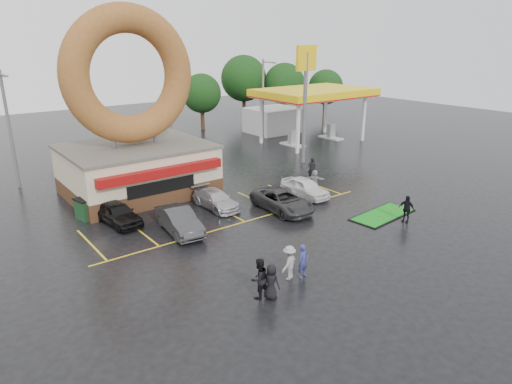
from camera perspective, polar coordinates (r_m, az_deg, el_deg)
ground at (r=26.86m, az=2.90°, el=-5.94°), size 120.00×120.00×0.00m
donut_shop at (r=34.73m, az=-14.93°, el=6.92°), size 10.20×8.70×13.50m
gas_station at (r=53.87m, az=5.00°, el=10.67°), size 12.30×13.65×5.90m
shell_sign at (r=42.21m, az=6.22°, el=13.43°), size 2.20×0.36×10.60m
streetlight_left at (r=39.47m, az=-28.45°, el=7.13°), size 0.40×2.21×9.00m
streetlight_mid at (r=44.67m, az=-10.64°, el=10.16°), size 0.40×2.21×9.00m
streetlight_right at (r=51.91m, az=0.94°, el=11.63°), size 0.40×2.21×9.00m
tree_far_a at (r=64.39m, az=3.58°, el=13.35°), size 5.60×5.60×8.00m
tree_far_b at (r=67.10m, az=8.70°, el=12.83°), size 4.90×4.90×7.00m
tree_far_c at (r=65.00m, az=-1.54°, el=14.00°), size 6.30×6.30×9.00m
tree_far_d at (r=59.11m, az=-6.82°, el=12.13°), size 4.90×4.90×7.00m
car_black at (r=30.05m, az=-16.91°, el=-2.56°), size 2.16×4.33×1.42m
car_dgrey at (r=27.90m, az=-9.57°, el=-3.55°), size 2.07×4.68×1.50m
car_silver at (r=31.58m, az=-5.05°, el=-0.93°), size 1.77×4.26×1.23m
car_grey at (r=30.99m, az=3.30°, el=-1.10°), size 2.53×5.16×1.41m
car_white at (r=33.90m, az=6.14°, el=0.58°), size 1.72×4.15×1.40m
person_blue at (r=22.62m, az=5.93°, el=-8.58°), size 0.70×0.52×1.73m
person_blackjkt at (r=20.83m, az=0.38°, el=-10.75°), size 1.00×0.81×1.91m
person_hoodie at (r=22.39m, az=4.17°, el=-8.80°), size 1.28×0.99×1.75m
person_bystander at (r=20.81m, az=1.91°, el=-11.18°), size 0.79×0.95×1.67m
person_cameraman at (r=30.54m, az=18.29°, el=-2.01°), size 0.65×1.10×1.76m
person_walker_near at (r=35.42m, az=7.33°, el=1.50°), size 1.30×1.45×1.60m
person_walker_far at (r=38.06m, az=7.00°, el=2.93°), size 0.81×0.73×1.85m
dumpster at (r=31.77m, az=-19.85°, el=-1.83°), size 2.01×1.54×1.30m
putting_green at (r=31.48m, az=15.54°, el=-2.76°), size 5.02×2.51×0.61m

